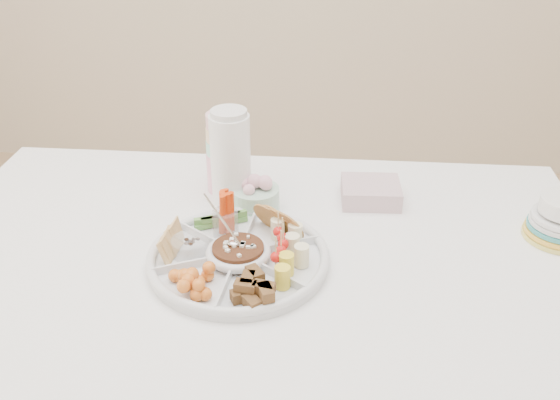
{
  "coord_description": "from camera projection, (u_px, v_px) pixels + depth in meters",
  "views": [
    {
      "loc": [
        0.14,
        -1.1,
        1.54
      ],
      "look_at": [
        0.04,
        0.08,
        0.86
      ],
      "focal_mm": 40.0,
      "sensor_mm": 36.0,
      "label": 1
    }
  ],
  "objects": [
    {
      "name": "party_tray",
      "position": [
        238.0,
        255.0,
        1.32
      ],
      "size": [
        0.5,
        0.5,
        0.04
      ],
      "primitive_type": "cylinder",
      "rotation": [
        0.0,
        0.0,
        0.43
      ],
      "color": "white",
      "rests_on": "dining_table"
    },
    {
      "name": "banana_tomato",
      "position": [
        299.0,
        247.0,
        1.28
      ],
      "size": [
        0.14,
        0.14,
        0.08
      ],
      "primitive_type": null,
      "rotation": [
        0.0,
        0.0,
        0.43
      ],
      "color": "#F7DC6D",
      "rests_on": "party_tray"
    },
    {
      "name": "pita_raisins",
      "position": [
        179.0,
        241.0,
        1.33
      ],
      "size": [
        0.15,
        0.15,
        0.06
      ],
      "primitive_type": null,
      "rotation": [
        0.0,
        0.0,
        0.43
      ],
      "color": "tan",
      "rests_on": "party_tray"
    },
    {
      "name": "granola_chunks",
      "position": [
        257.0,
        286.0,
        1.2
      ],
      "size": [
        0.15,
        0.15,
        0.05
      ],
      "primitive_type": null,
      "rotation": [
        0.0,
        0.0,
        0.43
      ],
      "color": "brown",
      "rests_on": "party_tray"
    },
    {
      "name": "flower_bowl",
      "position": [
        255.0,
        194.0,
        1.51
      ],
      "size": [
        0.12,
        0.12,
        0.09
      ],
      "primitive_type": "cylinder",
      "rotation": [
        0.0,
        0.0,
        -0.04
      ],
      "color": "#9FCCAE",
      "rests_on": "dining_table"
    },
    {
      "name": "bean_dip",
      "position": [
        238.0,
        252.0,
        1.31
      ],
      "size": [
        0.14,
        0.14,
        0.04
      ],
      "primitive_type": "cylinder",
      "rotation": [
        0.0,
        0.0,
        0.43
      ],
      "color": "#3C2116",
      "rests_on": "party_tray"
    },
    {
      "name": "dining_table",
      "position": [
        260.0,
        385.0,
        1.53
      ],
      "size": [
        1.52,
        1.02,
        0.76
      ],
      "primitive_type": "cube",
      "color": "white",
      "rests_on": "floor"
    },
    {
      "name": "tortillas",
      "position": [
        278.0,
        222.0,
        1.39
      ],
      "size": [
        0.14,
        0.14,
        0.06
      ],
      "primitive_type": null,
      "rotation": [
        0.0,
        0.0,
        0.43
      ],
      "color": "olive",
      "rests_on": "party_tray"
    },
    {
      "name": "thermos",
      "position": [
        231.0,
        157.0,
        1.49
      ],
      "size": [
        0.11,
        0.11,
        0.25
      ],
      "primitive_type": "cylinder",
      "rotation": [
        0.0,
        0.0,
        -0.15
      ],
      "color": "white",
      "rests_on": "dining_table"
    },
    {
      "name": "cup_stack",
      "position": [
        223.0,
        148.0,
        1.56
      ],
      "size": [
        0.09,
        0.09,
        0.24
      ],
      "primitive_type": "cylinder",
      "rotation": [
        0.0,
        0.0,
        -0.04
      ],
      "color": "beige",
      "rests_on": "dining_table"
    },
    {
      "name": "napkin_stack",
      "position": [
        371.0,
        192.0,
        1.55
      ],
      "size": [
        0.15,
        0.13,
        0.05
      ],
      "primitive_type": "cube",
      "rotation": [
        0.0,
        0.0,
        0.04
      ],
      "color": "#C8A7AF",
      "rests_on": "dining_table"
    },
    {
      "name": "cherries",
      "position": [
        192.0,
        279.0,
        1.22
      ],
      "size": [
        0.16,
        0.16,
        0.05
      ],
      "primitive_type": null,
      "rotation": [
        0.0,
        0.0,
        0.43
      ],
      "color": "orange",
      "rests_on": "party_tray"
    },
    {
      "name": "carrot_cucumber",
      "position": [
        222.0,
        209.0,
        1.4
      ],
      "size": [
        0.15,
        0.15,
        0.1
      ],
      "primitive_type": null,
      "rotation": [
        0.0,
        0.0,
        0.43
      ],
      "color": "red",
      "rests_on": "party_tray"
    }
  ]
}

